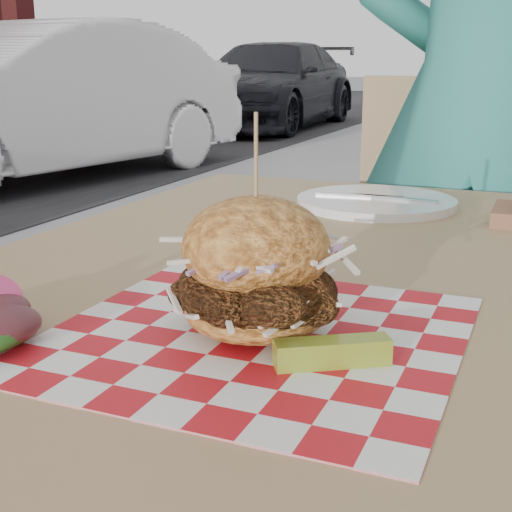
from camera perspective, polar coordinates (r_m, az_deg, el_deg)
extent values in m
imported|color=teal|center=(1.71, 17.62, 11.44)|extent=(0.66, 0.44, 1.78)
imported|color=silver|center=(6.27, -17.31, 11.71)|extent=(2.15, 4.15, 1.30)
imported|color=black|center=(10.84, 1.13, 13.52)|extent=(1.82, 4.30, 1.24)
cube|color=tan|center=(0.88, 3.66, -1.83)|extent=(0.80, 1.20, 0.04)
cylinder|color=#333338|center=(1.60, -1.73, -7.93)|extent=(0.05, 0.05, 0.71)
cube|color=tan|center=(1.77, 12.80, -2.73)|extent=(0.49, 0.49, 0.04)
cube|color=tan|center=(1.90, 15.47, 6.08)|extent=(0.42, 0.12, 0.50)
cylinder|color=#333338|center=(1.78, 4.67, -10.51)|extent=(0.03, 0.03, 0.43)
cylinder|color=#333338|center=(1.65, 15.91, -13.20)|extent=(0.03, 0.03, 0.43)
cylinder|color=#333338|center=(2.07, 9.59, -6.76)|extent=(0.03, 0.03, 0.43)
cylinder|color=#333338|center=(1.97, 19.27, -8.70)|extent=(0.03, 0.03, 0.43)
cube|color=red|center=(0.65, 0.00, -6.29)|extent=(0.36, 0.36, 0.00)
ellipsoid|color=#D78C3C|center=(0.64, 0.00, -4.34)|extent=(0.13, 0.13, 0.05)
ellipsoid|color=brown|center=(0.64, 0.00, -2.86)|extent=(0.14, 0.13, 0.07)
ellipsoid|color=#D78C3C|center=(0.63, 0.00, 0.67)|extent=(0.13, 0.13, 0.09)
cylinder|color=tan|center=(0.61, 0.00, 6.82)|extent=(0.00, 0.00, 0.10)
cube|color=olive|center=(0.59, 6.12, -7.67)|extent=(0.09, 0.07, 0.02)
ellipsoid|color=#174012|center=(0.70, -19.46, -4.49)|extent=(0.08, 0.08, 0.03)
cylinder|color=white|center=(1.24, 9.58, 4.29)|extent=(0.27, 0.27, 0.01)
cube|color=silver|center=(1.24, 8.25, 4.82)|extent=(0.15, 0.03, 0.00)
cube|color=silver|center=(1.23, 10.97, 4.58)|extent=(0.15, 0.03, 0.00)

